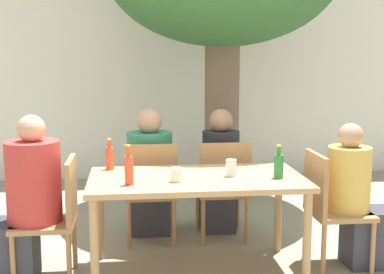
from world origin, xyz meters
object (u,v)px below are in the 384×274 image
(patio_chair_0, at_px, (56,212))
(green_bottle_0, at_px, (279,165))
(patio_chair_2, at_px, (151,187))
(person_seated_0, at_px, (24,207))
(soda_bottle_2, at_px, (110,158))
(dining_table_front, at_px, (197,187))
(person_seated_2, at_px, (150,178))
(soda_bottle_1, at_px, (129,169))
(patio_chair_1, at_px, (329,203))
(person_seated_3, at_px, (219,178))
(drinking_glass_0, at_px, (176,175))
(drinking_glass_1, at_px, (231,168))
(patio_chair_3, at_px, (223,185))
(person_seated_1, at_px, (359,204))

(patio_chair_0, xyz_separation_m, green_bottle_0, (1.61, -0.11, 0.33))
(patio_chair_0, xyz_separation_m, patio_chair_2, (0.71, 0.66, 0.00))
(person_seated_0, relative_size, green_bottle_0, 4.97)
(patio_chair_2, xyz_separation_m, soda_bottle_2, (-0.33, -0.33, 0.33))
(soda_bottle_2, bearing_deg, dining_table_front, -27.31)
(person_seated_2, bearing_deg, soda_bottle_1, 80.63)
(patio_chair_1, bearing_deg, soda_bottle_1, 96.86)
(dining_table_front, relative_size, person_seated_3, 1.36)
(person_seated_3, bearing_deg, drinking_glass_0, 65.17)
(drinking_glass_1, bearing_deg, person_seated_0, 179.49)
(patio_chair_0, relative_size, person_seated_3, 0.77)
(patio_chair_2, height_order, person_seated_2, person_seated_2)
(patio_chair_0, xyz_separation_m, soda_bottle_1, (0.53, -0.18, 0.34))
(patio_chair_1, xyz_separation_m, patio_chair_3, (-0.71, 0.66, 0.00))
(person_seated_3, relative_size, drinking_glass_1, 9.13)
(patio_chair_3, distance_m, person_seated_1, 1.15)
(patio_chair_1, height_order, soda_bottle_2, soda_bottle_2)
(soda_bottle_1, relative_size, drinking_glass_1, 2.21)
(person_seated_1, xyz_separation_m, drinking_glass_1, (-1.01, -0.01, 0.31))
(patio_chair_1, xyz_separation_m, person_seated_1, (0.24, -0.00, -0.01))
(patio_chair_0, xyz_separation_m, person_seated_2, (0.71, 0.89, 0.02))
(patio_chair_0, relative_size, soda_bottle_1, 3.20)
(person_seated_0, distance_m, person_seated_1, 2.51)
(person_seated_2, bearing_deg, person_seated_0, 43.63)
(person_seated_1, xyz_separation_m, soda_bottle_2, (-1.91, 0.33, 0.34))
(drinking_glass_1, bearing_deg, person_seated_3, 86.12)
(patio_chair_0, height_order, patio_chair_2, same)
(person_seated_3, bearing_deg, soda_bottle_1, 53.17)
(soda_bottle_2, xyz_separation_m, drinking_glass_1, (0.90, -0.35, -0.03))
(green_bottle_0, bearing_deg, drinking_glass_1, 164.24)
(person_seated_1, relative_size, soda_bottle_2, 4.61)
(person_seated_0, distance_m, drinking_glass_1, 1.52)
(patio_chair_2, distance_m, green_bottle_0, 1.23)
(soda_bottle_1, height_order, drinking_glass_1, soda_bottle_1)
(person_seated_1, distance_m, person_seated_3, 1.30)
(patio_chair_2, bearing_deg, patio_chair_3, -180.00)
(patio_chair_3, bearing_deg, person_seated_3, -90.00)
(patio_chair_3, bearing_deg, soda_bottle_2, 18.81)
(green_bottle_0, bearing_deg, patio_chair_3, 109.45)
(person_seated_2, distance_m, drinking_glass_1, 1.10)
(patio_chair_1, height_order, drinking_glass_1, patio_chair_1)
(patio_chair_2, bearing_deg, dining_table_front, 115.59)
(drinking_glass_0, bearing_deg, patio_chair_0, 171.22)
(dining_table_front, height_order, drinking_glass_0, drinking_glass_0)
(patio_chair_1, height_order, person_seated_3, person_seated_3)
(patio_chair_1, relative_size, drinking_glass_1, 7.07)
(drinking_glass_0, bearing_deg, dining_table_front, 39.58)
(person_seated_3, distance_m, drinking_glass_1, 0.96)
(soda_bottle_1, bearing_deg, soda_bottle_2, 106.39)
(patio_chair_0, bearing_deg, person_seated_3, 123.85)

